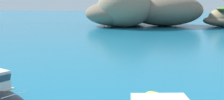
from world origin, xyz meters
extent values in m
ellipsoid|color=#84755B|center=(-4.02, 62.18, 4.76)|extent=(16.38, 16.37, 9.52)
ellipsoid|color=#756651|center=(-2.82, 71.34, 2.59)|extent=(12.83, 13.54, 5.17)
ellipsoid|color=#756651|center=(-4.96, 73.73, 3.57)|extent=(16.86, 16.29, 7.13)
ellipsoid|color=#756651|center=(5.97, 67.91, 4.13)|extent=(23.35, 21.63, 8.27)
ellipsoid|color=#756651|center=(-6.07, 64.66, 3.33)|extent=(17.98, 18.12, 6.66)
ellipsoid|color=#756651|center=(-3.16, 72.58, 3.97)|extent=(14.34, 14.46, 7.93)
ellipsoid|color=#9E8966|center=(20.64, 66.93, 2.37)|extent=(10.08, 10.28, 4.74)
cylinder|color=silver|center=(-1.79, 4.00, 1.36)|extent=(0.74, 1.42, 0.04)
ellipsoid|color=yellow|center=(5.53, 8.06, 0.22)|extent=(2.31, 2.79, 0.44)
cube|color=#9E998E|center=(5.53, 8.06, 0.28)|extent=(1.48, 1.86, 0.06)
camera|label=1|loc=(5.68, -8.98, 6.05)|focal=45.43mm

